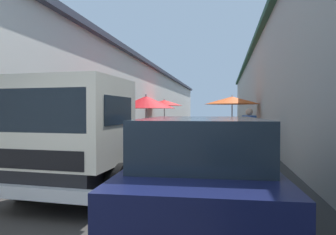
{
  "coord_description": "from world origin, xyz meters",
  "views": [
    {
      "loc": [
        -1.68,
        -1.62,
        1.55
      ],
      "look_at": [
        11.65,
        0.99,
        1.23
      ],
      "focal_mm": 31.17,
      "sensor_mm": 36.0,
      "label": 1
    }
  ],
  "objects_px": {
    "fruit_stall_near_right": "(165,108)",
    "vendor_by_crates": "(249,131)",
    "fruit_stall_near_left": "(145,109)",
    "plastic_stool": "(138,151)",
    "fruit_stall_mid_lane": "(232,103)",
    "hatchback_car": "(202,168)",
    "delivery_truck": "(90,138)"
  },
  "relations": [
    {
      "from": "fruit_stall_near_right",
      "to": "vendor_by_crates",
      "type": "relative_size",
      "value": 1.47
    },
    {
      "from": "fruit_stall_near_left",
      "to": "plastic_stool",
      "type": "bearing_deg",
      "value": -171.14
    },
    {
      "from": "vendor_by_crates",
      "to": "plastic_stool",
      "type": "height_order",
      "value": "vendor_by_crates"
    },
    {
      "from": "fruit_stall_mid_lane",
      "to": "fruit_stall_near_left",
      "type": "height_order",
      "value": "fruit_stall_mid_lane"
    },
    {
      "from": "fruit_stall_mid_lane",
      "to": "fruit_stall_near_left",
      "type": "distance_m",
      "value": 6.34
    },
    {
      "from": "fruit_stall_near_left",
      "to": "vendor_by_crates",
      "type": "xyz_separation_m",
      "value": [
        -0.89,
        -3.55,
        -0.66
      ]
    },
    {
      "from": "fruit_stall_mid_lane",
      "to": "fruit_stall_near_right",
      "type": "xyz_separation_m",
      "value": [
        3.36,
        4.3,
        -0.17
      ]
    },
    {
      "from": "fruit_stall_near_right",
      "to": "hatchback_car",
      "type": "relative_size",
      "value": 0.6
    },
    {
      "from": "fruit_stall_near_left",
      "to": "plastic_stool",
      "type": "distance_m",
      "value": 2.1
    },
    {
      "from": "delivery_truck",
      "to": "vendor_by_crates",
      "type": "relative_size",
      "value": 3.06
    },
    {
      "from": "fruit_stall_mid_lane",
      "to": "hatchback_car",
      "type": "xyz_separation_m",
      "value": [
        -11.45,
        0.69,
        -1.19
      ]
    },
    {
      "from": "fruit_stall_near_left",
      "to": "delivery_truck",
      "type": "relative_size",
      "value": 0.43
    },
    {
      "from": "hatchback_car",
      "to": "delivery_truck",
      "type": "bearing_deg",
      "value": 65.43
    },
    {
      "from": "fruit_stall_mid_lane",
      "to": "hatchback_car",
      "type": "distance_m",
      "value": 11.53
    },
    {
      "from": "hatchback_car",
      "to": "vendor_by_crates",
      "type": "bearing_deg",
      "value": -11.55
    },
    {
      "from": "fruit_stall_near_right",
      "to": "delivery_truck",
      "type": "height_order",
      "value": "fruit_stall_near_right"
    },
    {
      "from": "fruit_stall_near_right",
      "to": "vendor_by_crates",
      "type": "bearing_deg",
      "value": -154.38
    },
    {
      "from": "hatchback_car",
      "to": "delivery_truck",
      "type": "xyz_separation_m",
      "value": [
        1.0,
        2.18,
        0.3
      ]
    },
    {
      "from": "vendor_by_crates",
      "to": "plastic_stool",
      "type": "distance_m",
      "value": 3.43
    },
    {
      "from": "fruit_stall_near_left",
      "to": "delivery_truck",
      "type": "bearing_deg",
      "value": -176.29
    },
    {
      "from": "fruit_stall_mid_lane",
      "to": "fruit_stall_near_left",
      "type": "relative_size",
      "value": 1.33
    },
    {
      "from": "fruit_stall_mid_lane",
      "to": "vendor_by_crates",
      "type": "xyz_separation_m",
      "value": [
        -6.35,
        -0.35,
        -0.99
      ]
    },
    {
      "from": "fruit_stall_mid_lane",
      "to": "plastic_stool",
      "type": "bearing_deg",
      "value": 157.57
    },
    {
      "from": "delivery_truck",
      "to": "plastic_stool",
      "type": "height_order",
      "value": "delivery_truck"
    },
    {
      "from": "fruit_stall_near_right",
      "to": "plastic_stool",
      "type": "distance_m",
      "value": 10.66
    },
    {
      "from": "fruit_stall_near_right",
      "to": "fruit_stall_near_left",
      "type": "height_order",
      "value": "fruit_stall_near_right"
    },
    {
      "from": "hatchback_car",
      "to": "plastic_stool",
      "type": "bearing_deg",
      "value": 27.41
    },
    {
      "from": "fruit_stall_near_left",
      "to": "vendor_by_crates",
      "type": "bearing_deg",
      "value": -104.11
    },
    {
      "from": "fruit_stall_near_right",
      "to": "vendor_by_crates",
      "type": "distance_m",
      "value": 10.8
    },
    {
      "from": "fruit_stall_mid_lane",
      "to": "hatchback_car",
      "type": "bearing_deg",
      "value": 176.57
    },
    {
      "from": "hatchback_car",
      "to": "fruit_stall_near_right",
      "type": "bearing_deg",
      "value": 13.73
    },
    {
      "from": "fruit_stall_mid_lane",
      "to": "delivery_truck",
      "type": "xyz_separation_m",
      "value": [
        -10.45,
        2.87,
        -0.89
      ]
    }
  ]
}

